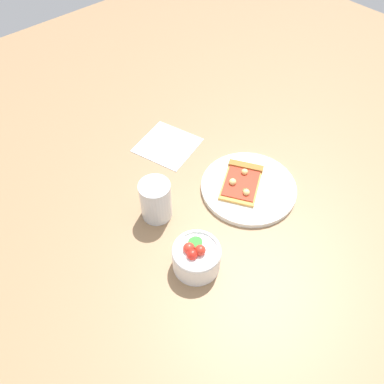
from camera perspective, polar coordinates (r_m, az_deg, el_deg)
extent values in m
plane|color=#93704C|center=(1.00, 7.25, -1.25)|extent=(2.40, 2.40, 0.00)
cylinder|color=white|center=(1.02, 8.36, 0.64)|extent=(0.25, 0.25, 0.01)
cube|color=gold|center=(1.01, 7.30, 1.30)|extent=(0.15, 0.16, 0.01)
cube|color=#A36B2D|center=(1.05, 7.97, 3.73)|extent=(0.09, 0.07, 0.01)
cube|color=#B22D19|center=(1.01, 7.33, 1.51)|extent=(0.13, 0.14, 0.00)
cylinder|color=#2D722D|center=(0.99, 7.97, 0.13)|extent=(0.02, 0.02, 0.00)
sphere|color=#F2D87F|center=(1.00, 6.05, 1.51)|extent=(0.02, 0.02, 0.02)
sphere|color=#F2D87F|center=(1.03, 7.80, 2.97)|extent=(0.02, 0.02, 0.02)
sphere|color=#F2D87F|center=(0.98, 8.05, -0.05)|extent=(0.02, 0.02, 0.02)
cylinder|color=white|center=(0.86, 0.66, -9.77)|extent=(0.11, 0.11, 0.06)
torus|color=white|center=(0.83, 0.68, -8.64)|extent=(0.11, 0.11, 0.01)
sphere|color=red|center=(0.82, 0.03, -9.23)|extent=(0.02, 0.02, 0.02)
sphere|color=red|center=(0.83, -0.47, -8.33)|extent=(0.03, 0.03, 0.03)
sphere|color=red|center=(0.82, 1.23, -8.62)|extent=(0.02, 0.02, 0.02)
cylinder|color=#388433|center=(0.84, 0.48, -7.47)|extent=(0.03, 0.03, 0.01)
cylinder|color=silver|center=(0.93, -5.38, -1.23)|extent=(0.08, 0.08, 0.11)
cylinder|color=#592D0F|center=(0.93, -5.37, -1.38)|extent=(0.07, 0.07, 0.09)
cube|color=white|center=(1.13, -3.64, 6.97)|extent=(0.19, 0.19, 0.00)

